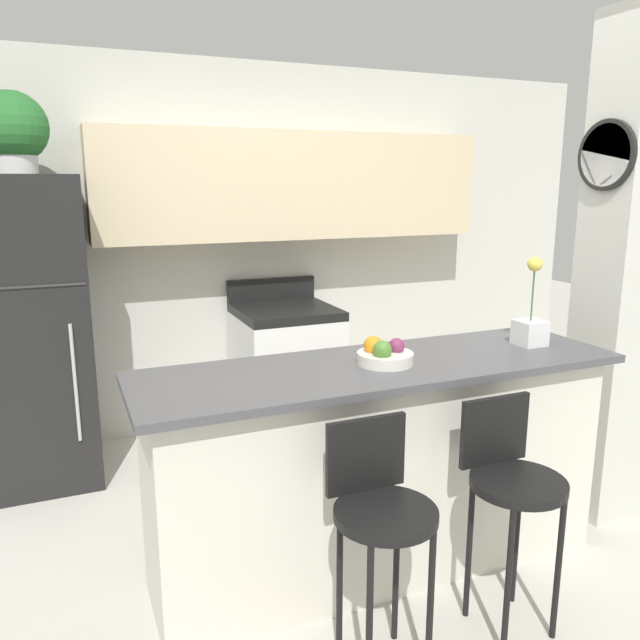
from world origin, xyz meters
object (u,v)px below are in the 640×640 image
(bar_stool_right, at_px, (511,482))
(potted_plant_on_fridge, at_px, (12,130))
(bar_stool_left, at_px, (380,512))
(refrigerator, at_px, (33,332))
(fruit_bowl, at_px, (384,355))
(orchid_vase, at_px, (530,323))
(stove_range, at_px, (286,370))

(bar_stool_right, height_order, potted_plant_on_fridge, potted_plant_on_fridge)
(bar_stool_right, relative_size, potted_plant_on_fridge, 2.08)
(bar_stool_left, relative_size, bar_stool_right, 1.00)
(potted_plant_on_fridge, bearing_deg, bar_stool_right, -51.14)
(refrigerator, relative_size, bar_stool_right, 1.94)
(refrigerator, height_order, bar_stool_right, refrigerator)
(potted_plant_on_fridge, xyz_separation_m, fruit_bowl, (1.43, -1.62, -1.00))
(refrigerator, distance_m, orchid_vase, 2.76)
(stove_range, xyz_separation_m, potted_plant_on_fridge, (-1.58, -0.04, 1.56))
(stove_range, relative_size, bar_stool_right, 1.16)
(bar_stool_right, relative_size, orchid_vase, 2.16)
(orchid_vase, bearing_deg, bar_stool_right, -133.96)
(refrigerator, distance_m, potted_plant_on_fridge, 1.13)
(bar_stool_right, relative_size, fruit_bowl, 3.77)
(refrigerator, height_order, potted_plant_on_fridge, potted_plant_on_fridge)
(bar_stool_left, bearing_deg, bar_stool_right, 0.00)
(stove_range, xyz_separation_m, fruit_bowl, (-0.14, -1.66, 0.56))
(refrigerator, relative_size, fruit_bowl, 7.33)
(bar_stool_right, bearing_deg, potted_plant_on_fridge, 128.86)
(bar_stool_left, distance_m, orchid_vase, 1.31)
(refrigerator, bearing_deg, bar_stool_right, -51.14)
(bar_stool_left, distance_m, fruit_bowl, 0.72)
(bar_stool_left, xyz_separation_m, potted_plant_on_fridge, (-1.14, 2.13, 1.41))
(bar_stool_right, xyz_separation_m, potted_plant_on_fridge, (-1.72, 2.13, 1.41))
(bar_stool_right, height_order, fruit_bowl, fruit_bowl)
(potted_plant_on_fridge, bearing_deg, stove_range, 1.62)
(bar_stool_right, height_order, orchid_vase, orchid_vase)
(stove_range, distance_m, orchid_vase, 1.88)
(orchid_vase, bearing_deg, refrigerator, 144.43)
(stove_range, relative_size, fruit_bowl, 4.38)
(potted_plant_on_fridge, bearing_deg, fruit_bowl, -48.42)
(bar_stool_right, distance_m, fruit_bowl, 0.72)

